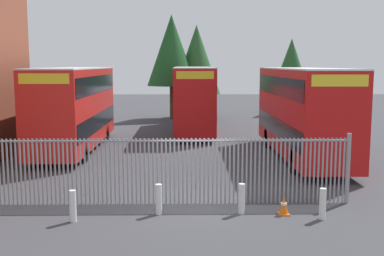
{
  "coord_description": "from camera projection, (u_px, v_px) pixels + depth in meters",
  "views": [
    {
      "loc": [
        -0.31,
        -15.13,
        4.58
      ],
      "look_at": [
        0.0,
        4.0,
        2.0
      ],
      "focal_mm": 44.0,
      "sensor_mm": 36.0,
      "label": 1
    }
  ],
  "objects": [
    {
      "name": "ground_plane",
      "position": [
        191.0,
        157.0,
        23.54
      ],
      "size": [
        100.0,
        100.0,
        0.0
      ],
      "primitive_type": "plane",
      "color": "#3D3D42"
    },
    {
      "name": "palisade_fence",
      "position": [
        145.0,
        169.0,
        15.43
      ],
      "size": [
        13.57,
        0.14,
        2.35
      ],
      "color": "gray",
      "rests_on": "ground"
    },
    {
      "name": "double_decker_bus_near_gate",
      "position": [
        302.0,
        109.0,
        22.91
      ],
      "size": [
        2.54,
        10.81,
        4.42
      ],
      "color": "red",
      "rests_on": "ground"
    },
    {
      "name": "double_decker_bus_behind_fence_left",
      "position": [
        75.0,
        105.0,
        25.2
      ],
      "size": [
        2.54,
        10.81,
        4.42
      ],
      "color": "red",
      "rests_on": "ground"
    },
    {
      "name": "double_decker_bus_behind_fence_right",
      "position": [
        193.0,
        97.0,
        31.96
      ],
      "size": [
        2.54,
        10.81,
        4.42
      ],
      "color": "red",
      "rests_on": "ground"
    },
    {
      "name": "bollard_near_left",
      "position": [
        73.0,
        206.0,
        13.75
      ],
      "size": [
        0.2,
        0.2,
        0.95
      ],
      "primitive_type": "cylinder",
      "color": "silver",
      "rests_on": "ground"
    },
    {
      "name": "bollard_center_front",
      "position": [
        159.0,
        199.0,
        14.45
      ],
      "size": [
        0.2,
        0.2,
        0.95
      ],
      "primitive_type": "cylinder",
      "color": "silver",
      "rests_on": "ground"
    },
    {
      "name": "bollard_near_right",
      "position": [
        242.0,
        199.0,
        14.51
      ],
      "size": [
        0.2,
        0.2,
        0.95
      ],
      "primitive_type": "cylinder",
      "color": "silver",
      "rests_on": "ground"
    },
    {
      "name": "bollard_far_right",
      "position": [
        323.0,
        204.0,
        13.97
      ],
      "size": [
        0.2,
        0.2,
        0.95
      ],
      "primitive_type": "cylinder",
      "color": "silver",
      "rests_on": "ground"
    },
    {
      "name": "traffic_cone_mid_forecourt",
      "position": [
        284.0,
        205.0,
        14.44
      ],
      "size": [
        0.34,
        0.34,
        0.59
      ],
      "color": "orange",
      "rests_on": "ground"
    },
    {
      "name": "tree_tall_back",
      "position": [
        172.0,
        50.0,
        39.21
      ],
      "size": [
        4.11,
        4.11,
        8.71
      ],
      "color": "#4C3823",
      "rests_on": "ground"
    },
    {
      "name": "tree_short_side",
      "position": [
        197.0,
        60.0,
        40.24
      ],
      "size": [
        4.1,
        4.1,
        7.94
      ],
      "color": "#4C3823",
      "rests_on": "ground"
    },
    {
      "name": "tree_mid_row",
      "position": [
        291.0,
        66.0,
        43.68
      ],
      "size": [
        3.52,
        3.52,
        6.99
      ],
      "color": "#4C3823",
      "rests_on": "ground"
    }
  ]
}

